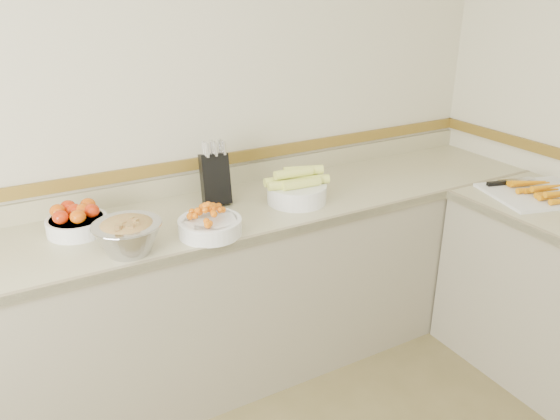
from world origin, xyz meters
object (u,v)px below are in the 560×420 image
cherry_tomato_bowl (210,224)px  corn_bowl (297,189)px  knife_block (215,177)px  tomato_bowl (76,220)px  rhubarb_bowl (128,234)px  cutting_board (541,192)px

cherry_tomato_bowl → corn_bowl: size_ratio=0.84×
knife_block → tomato_bowl: 0.67m
corn_bowl → cherry_tomato_bowl: bearing=-165.1°
tomato_bowl → cherry_tomato_bowl: bearing=-31.3°
knife_block → corn_bowl: bearing=-28.3°
tomato_bowl → corn_bowl: corn_bowl is taller
cherry_tomato_bowl → rhubarb_bowl: (-0.35, -0.00, 0.03)m
knife_block → rhubarb_bowl: knife_block is taller
cherry_tomato_bowl → rhubarb_bowl: bearing=-179.7°
knife_block → rhubarb_bowl: bearing=-147.5°
knife_block → corn_bowl: 0.40m
cherry_tomato_bowl → corn_bowl: bearing=14.9°
tomato_bowl → cutting_board: size_ratio=0.44×
rhubarb_bowl → cutting_board: bearing=-11.2°
cutting_board → cherry_tomato_bowl: bearing=166.4°
rhubarb_bowl → corn_bowl: bearing=9.2°
cherry_tomato_bowl → rhubarb_bowl: rhubarb_bowl is taller
corn_bowl → rhubarb_bowl: (-0.87, -0.14, 0.01)m
tomato_bowl → rhubarb_bowl: size_ratio=0.93×
knife_block → corn_bowl: knife_block is taller
tomato_bowl → knife_block: bearing=2.3°
tomato_bowl → rhubarb_bowl: bearing=-64.5°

